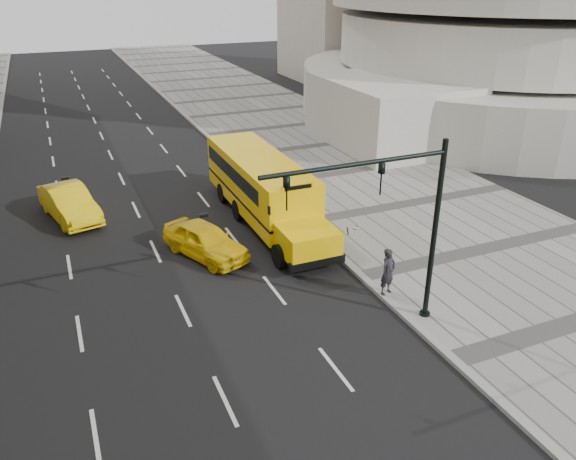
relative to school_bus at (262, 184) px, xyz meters
name	(u,v)px	position (x,y,z in m)	size (l,w,h in m)	color
ground	(178,247)	(-4.50, -1.50, -1.76)	(140.00, 140.00, 0.00)	black
sidewalk_museum	(410,204)	(7.50, -1.50, -1.69)	(12.00, 140.00, 0.15)	gray
curb_museum	(303,223)	(1.50, -1.50, -1.69)	(0.30, 140.00, 0.15)	gray
school_bus	(262,184)	(0.00, 0.00, 0.00)	(2.96, 11.56, 3.19)	yellow
taxi_near	(205,240)	(-3.60, -2.75, -1.04)	(1.70, 4.23, 1.44)	yellow
taxi_far	(69,203)	(-8.54, 3.63, -0.97)	(1.69, 4.84, 1.59)	yellow
pedestrian	(388,272)	(1.65, -8.54, -0.71)	(0.66, 0.43, 1.80)	black
traffic_signal	(400,217)	(0.69, -10.29, 2.33)	(6.18, 0.36, 6.40)	black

